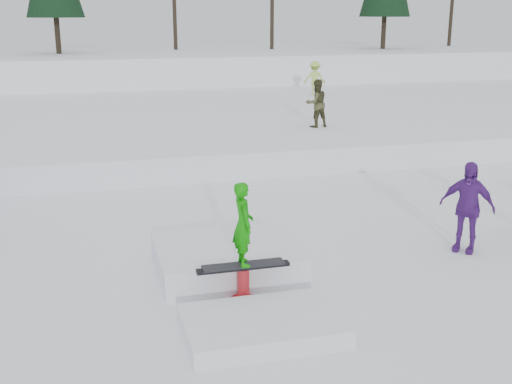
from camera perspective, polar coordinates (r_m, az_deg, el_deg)
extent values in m
plane|color=white|center=(11.97, 0.20, -7.79)|extent=(120.00, 120.00, 0.00)
cube|color=white|center=(40.84, -11.21, 10.52)|extent=(60.00, 14.00, 2.40)
cube|color=white|center=(27.09, -8.86, 6.33)|extent=(50.00, 18.00, 0.80)
cylinder|color=black|center=(39.11, -17.22, 13.13)|extent=(0.30, 0.30, 2.00)
cylinder|color=black|center=(42.98, 11.27, 13.71)|extent=(0.30, 0.30, 2.00)
imported|color=#3D3C21|center=(22.88, 5.39, 7.86)|extent=(0.91, 0.76, 1.68)
imported|color=#A8D44F|center=(31.76, 5.24, 10.04)|extent=(1.19, 0.93, 1.63)
imported|color=#562281|center=(13.74, 18.24, -1.26)|extent=(1.10, 1.12, 1.90)
cube|color=white|center=(12.18, -2.62, -6.01)|extent=(2.60, 2.20, 0.54)
cube|color=white|center=(10.02, 0.59, -11.80)|extent=(2.40, 1.60, 0.30)
cylinder|color=red|center=(11.11, -1.11, -9.58)|extent=(0.44, 0.44, 0.06)
cylinder|color=red|center=(11.00, -1.12, -8.31)|extent=(0.20, 0.20, 0.60)
cube|color=black|center=(10.87, -1.13, -6.72)|extent=(1.60, 0.16, 0.06)
cube|color=black|center=(10.85, -1.13, -6.50)|extent=(1.40, 0.28, 0.03)
imported|color=#0C8A06|center=(10.60, -1.15, -2.86)|extent=(0.34, 0.52, 1.42)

